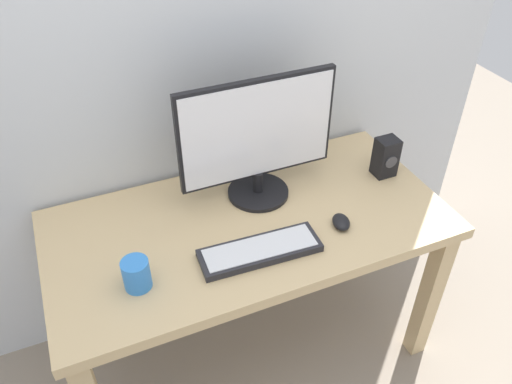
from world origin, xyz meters
TOP-DOWN VIEW (x-y plane):
  - ground_plane at (0.00, 0.00)m, footprint 6.00×6.00m
  - desk at (0.00, 0.00)m, footprint 1.42×0.70m
  - monitor at (0.09, 0.13)m, footprint 0.58×0.23m
  - keyboard_primary at (-0.03, -0.17)m, footprint 0.41×0.15m
  - mouse at (0.29, -0.15)m, footprint 0.08×0.10m
  - speaker_right at (0.60, 0.05)m, footprint 0.08×0.08m
  - coffee_mug at (-0.43, -0.15)m, footprint 0.09×0.09m

SIDE VIEW (x-z plane):
  - ground_plane at x=0.00m, z-range 0.00..0.00m
  - desk at x=0.00m, z-range 0.26..1.00m
  - keyboard_primary at x=-0.03m, z-range 0.73..0.76m
  - mouse at x=0.29m, z-range 0.74..0.77m
  - coffee_mug at x=-0.43m, z-range 0.74..0.84m
  - speaker_right at x=0.60m, z-range 0.74..0.90m
  - monitor at x=0.09m, z-range 0.74..1.21m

